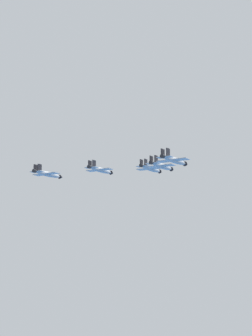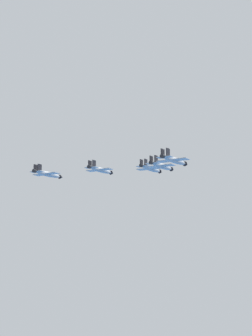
{
  "view_description": "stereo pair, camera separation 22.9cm",
  "coord_description": "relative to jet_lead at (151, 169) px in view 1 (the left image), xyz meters",
  "views": [
    {
      "loc": [
        -203.92,
        182.38,
        103.6
      ],
      "look_at": [
        -22.55,
        5.02,
        149.82
      ],
      "focal_mm": 75.54,
      "sensor_mm": 36.0,
      "label": 1
    },
    {
      "loc": [
        -204.08,
        182.22,
        103.6
      ],
      "look_at": [
        -22.55,
        5.02,
        149.82
      ],
      "focal_mm": 75.54,
      "sensor_mm": 36.0,
      "label": 2
    }
  ],
  "objects": [
    {
      "name": "jet_left_outer",
      "position": [
        17.9,
        36.54,
        -4.32
      ],
      "size": [
        10.96,
        17.25,
        3.67
      ],
      "rotation": [
        0.0,
        0.0,
        4.95
      ],
      "color": "#9EA3A8"
    },
    {
      "name": "jet_lead",
      "position": [
        0.0,
        0.0,
        0.0
      ],
      "size": [
        11.01,
        17.2,
        3.67
      ],
      "rotation": [
        0.0,
        0.0,
        4.98
      ],
      "color": "#9EA3A8"
    },
    {
      "name": "jet_right_outer",
      "position": [
        -33.18,
        23.55,
        -4.44
      ],
      "size": [
        11.47,
        18.04,
        3.83
      ],
      "rotation": [
        0.0,
        0.0,
        4.95
      ],
      "color": "#9EA3A8"
    },
    {
      "name": "jet_left_wingman",
      "position": [
        8.95,
        18.27,
        -1.63
      ],
      "size": [
        10.93,
        17.13,
        3.65
      ],
      "rotation": [
        0.0,
        0.0,
        4.96
      ],
      "color": "#9EA3A8"
    },
    {
      "name": "jet_right_wingman",
      "position": [
        -16.59,
        11.78,
        -2.67
      ],
      "size": [
        11.17,
        17.5,
        3.73
      ],
      "rotation": [
        0.0,
        0.0,
        4.97
      ],
      "color": "#9EA3A8"
    }
  ]
}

